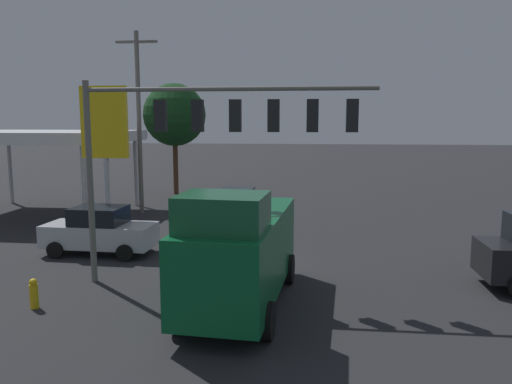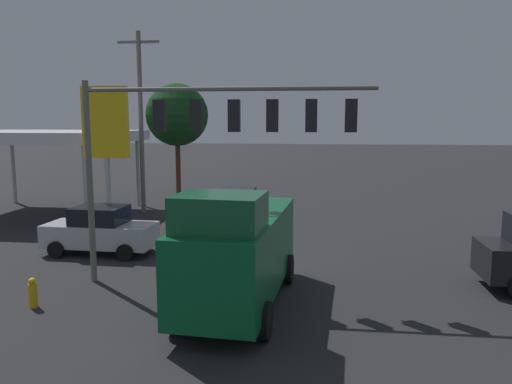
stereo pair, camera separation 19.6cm
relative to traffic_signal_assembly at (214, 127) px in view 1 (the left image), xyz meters
name	(u,v)px [view 1 (the left image)]	position (x,y,z in m)	size (l,w,h in m)	color
ground_plane	(250,271)	(-0.92, -1.63, -5.15)	(200.00, 200.00, 0.00)	#262628
traffic_signal_assembly	(214,127)	(0.00, 0.00, 0.00)	(9.28, 0.43, 6.62)	slate
utility_pole	(139,119)	(6.81, -12.40, 0.30)	(2.40, 0.26, 10.33)	slate
gas_station_canopy	(40,137)	(12.18, -11.16, -0.72)	(9.63, 8.48, 4.78)	silver
price_sign	(105,131)	(5.78, -5.13, -0.25)	(2.03, 0.27, 6.81)	#B7B7BC
sedan_far	(237,207)	(0.72, -9.46, -4.20)	(2.08, 4.41, 1.93)	navy
delivery_truck	(240,250)	(-1.06, 1.78, -3.46)	(2.95, 6.95, 3.58)	#0C592D
sedan_waiting	(100,231)	(5.40, -3.36, -4.20)	(4.46, 2.18, 1.93)	silver
street_tree	(174,115)	(6.83, -19.99, 0.60)	(4.50, 4.50, 8.03)	#4C331E
fire_hydrant	(34,293)	(4.81, 2.56, -4.71)	(0.24, 0.24, 0.88)	gold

